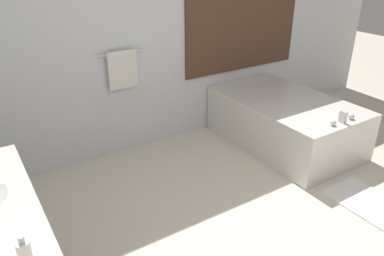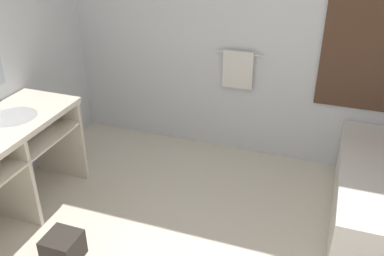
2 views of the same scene
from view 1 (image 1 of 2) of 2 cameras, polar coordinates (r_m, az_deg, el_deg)
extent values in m
plane|color=beige|center=(3.11, 13.30, -18.46)|extent=(16.00, 16.00, 0.00)
cube|color=silver|center=(4.15, -7.45, 14.64)|extent=(7.40, 0.06, 2.70)
cube|color=#4C3323|center=(4.85, 7.88, 15.19)|extent=(1.70, 0.02, 1.10)
cylinder|color=silver|center=(4.01, -10.77, 11.09)|extent=(0.50, 0.02, 0.02)
cube|color=silver|center=(4.05, -10.52, 8.74)|extent=(0.32, 0.04, 0.40)
cube|color=silver|center=(4.56, 13.91, 0.96)|extent=(1.05, 1.70, 0.56)
ellipsoid|color=white|center=(4.50, 14.09, 2.49)|extent=(0.75, 1.22, 0.30)
cube|color=silver|center=(4.00, 22.02, 1.57)|extent=(0.04, 0.07, 0.12)
sphere|color=silver|center=(3.90, 20.72, 0.73)|extent=(0.06, 0.06, 0.06)
sphere|color=silver|center=(4.12, 23.12, 1.60)|extent=(0.06, 0.06, 0.06)
cylinder|color=white|center=(1.78, -24.08, -17.30)|extent=(0.06, 0.06, 0.14)
cylinder|color=silver|center=(1.73, -24.59, -15.23)|extent=(0.03, 0.03, 0.03)
cube|color=white|center=(3.87, 25.94, -10.59)|extent=(0.49, 0.81, 0.02)
camera|label=2|loc=(2.48, 75.95, 17.18)|focal=40.00mm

